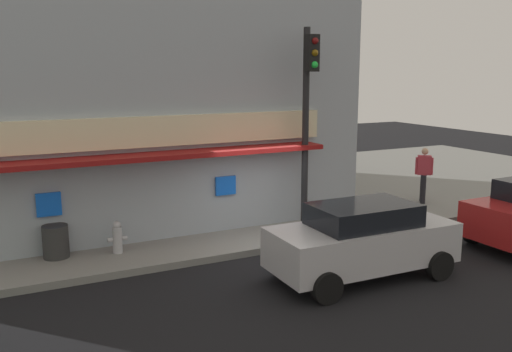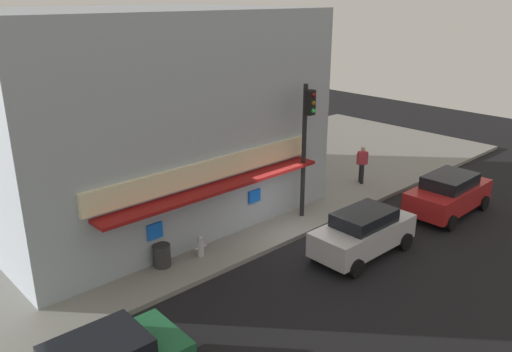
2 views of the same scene
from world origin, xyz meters
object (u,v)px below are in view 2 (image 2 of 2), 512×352
at_px(traffic_light, 306,135).
at_px(trash_can, 162,256).
at_px(potted_plant_by_window, 212,223).
at_px(parked_car_red, 448,194).
at_px(parked_car_silver, 363,232).
at_px(fire_hydrant, 200,246).
at_px(pedestrian, 362,163).
at_px(potted_plant_by_doorway, 97,250).

bearing_deg(traffic_light, trash_can, 175.77).
xyz_separation_m(potted_plant_by_window, parked_car_red, (8.73, -4.93, 0.27)).
bearing_deg(parked_car_red, parked_car_silver, 177.24).
bearing_deg(fire_hydrant, parked_car_red, -20.68).
xyz_separation_m(pedestrian, parked_car_silver, (-5.69, -4.19, -0.31)).
bearing_deg(parked_car_silver, trash_can, 146.42).
height_order(pedestrian, parked_car_red, pedestrian).
relative_size(trash_can, pedestrian, 0.42).
distance_m(traffic_light, potted_plant_by_window, 5.00).
xyz_separation_m(potted_plant_by_doorway, parked_car_silver, (7.46, -5.28, 0.05)).
relative_size(pedestrian, potted_plant_by_doorway, 1.61).
bearing_deg(trash_can, pedestrian, 1.50).
height_order(potted_plant_by_window, parked_car_silver, parked_car_silver).
distance_m(traffic_light, fire_hydrant, 6.02).
bearing_deg(parked_car_red, traffic_light, 143.41).
xyz_separation_m(pedestrian, potted_plant_by_doorway, (-13.15, 1.10, -0.36)).
distance_m(trash_can, parked_car_red, 12.21).
bearing_deg(parked_car_silver, parked_car_red, -2.76).
xyz_separation_m(pedestrian, potted_plant_by_window, (-8.79, 0.48, -0.56)).
distance_m(potted_plant_by_window, parked_car_red, 10.03).
xyz_separation_m(traffic_light, pedestrian, (5.01, 0.78, -2.45)).
bearing_deg(potted_plant_by_window, fire_hydrant, -141.49).
bearing_deg(pedestrian, trash_can, -178.50).
xyz_separation_m(traffic_light, potted_plant_by_window, (-3.78, 1.26, -3.01)).
bearing_deg(potted_plant_by_window, pedestrian, -3.10).
height_order(traffic_light, potted_plant_by_window, traffic_light).
xyz_separation_m(fire_hydrant, trash_can, (-1.35, 0.33, 0.00)).
bearing_deg(fire_hydrant, trash_can, 166.13).
bearing_deg(pedestrian, potted_plant_by_doorway, 175.24).
relative_size(trash_can, potted_plant_by_window, 0.90).
bearing_deg(potted_plant_by_doorway, traffic_light, -13.01).
bearing_deg(potted_plant_by_doorway, parked_car_red, -22.99).
relative_size(traffic_light, potted_plant_by_window, 6.34).
bearing_deg(parked_car_silver, traffic_light, 78.71).
relative_size(traffic_light, trash_can, 7.02).
distance_m(fire_hydrant, trash_can, 1.39).
bearing_deg(parked_car_red, potted_plant_by_window, 150.53).
relative_size(potted_plant_by_doorway, potted_plant_by_window, 1.32).
bearing_deg(parked_car_red, trash_can, 160.10).
distance_m(potted_plant_by_window, parked_car_silver, 5.61).
height_order(pedestrian, parked_car_silver, pedestrian).
distance_m(pedestrian, parked_car_silver, 7.07).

